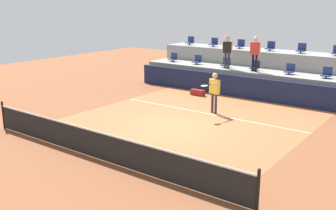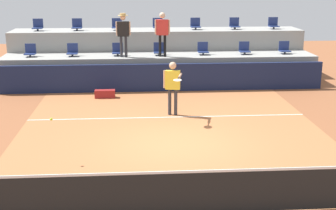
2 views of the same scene
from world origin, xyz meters
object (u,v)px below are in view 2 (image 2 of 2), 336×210
at_px(stadium_chair_upper_right, 235,24).
at_px(tennis_ball, 51,119).
at_px(stadium_chair_upper_far_left, 38,26).
at_px(stadium_chair_upper_center, 158,25).
at_px(stadium_chair_upper_mid_right, 195,25).
at_px(stadium_chair_lower_far_right, 284,48).
at_px(stadium_chair_lower_mid_left, 118,50).
at_px(stadium_chair_upper_far_right, 273,24).
at_px(spectator_in_white, 162,30).
at_px(stadium_chair_lower_right, 244,49).
at_px(spectator_with_hat, 123,30).
at_px(stadium_chair_lower_mid_right, 203,49).
at_px(stadium_chair_lower_left, 72,51).
at_px(stadium_chair_upper_mid_left, 117,25).
at_px(stadium_chair_lower_center, 159,50).
at_px(equipment_bag, 105,94).
at_px(stadium_chair_upper_left, 77,25).
at_px(tennis_player, 173,83).
at_px(stadium_chair_lower_far_left, 30,51).

xyz_separation_m(stadium_chair_upper_right, tennis_ball, (-6.59, -10.19, -1.20)).
bearing_deg(stadium_chair_upper_far_left, stadium_chair_upper_center, 0.00).
relative_size(stadium_chair_upper_center, stadium_chair_upper_mid_right, 1.00).
bearing_deg(stadium_chair_lower_far_right, stadium_chair_lower_mid_left, 180.00).
bearing_deg(stadium_chair_upper_far_right, spectator_in_white, -157.30).
xyz_separation_m(stadium_chair_lower_right, spectator_with_hat, (-5.07, -0.38, 0.87)).
xyz_separation_m(stadium_chair_lower_right, stadium_chair_upper_far_left, (-8.88, 1.80, 0.85)).
height_order(stadium_chair_lower_mid_right, spectator_in_white, spectator_in_white).
bearing_deg(tennis_ball, stadium_chair_lower_far_right, 44.99).
bearing_deg(stadium_chair_lower_mid_left, stadium_chair_upper_center, 45.66).
bearing_deg(stadium_chair_lower_mid_right, stadium_chair_upper_center, 135.11).
bearing_deg(stadium_chair_upper_center, stadium_chair_lower_left, -153.51).
height_order(stadium_chair_lower_left, stadium_chair_upper_mid_left, stadium_chair_upper_mid_left).
xyz_separation_m(stadium_chair_lower_center, tennis_ball, (-3.05, -8.39, -0.35)).
xyz_separation_m(spectator_in_white, equipment_bag, (-2.29, -1.75, -2.19)).
relative_size(stadium_chair_upper_mid_right, stadium_chair_upper_far_right, 1.00).
xyz_separation_m(stadium_chair_lower_center, stadium_chair_upper_left, (-3.55, 1.80, 0.85)).
bearing_deg(stadium_chair_lower_right, stadium_chair_lower_mid_right, 180.00).
relative_size(stadium_chair_lower_mid_right, stadium_chair_upper_mid_right, 1.00).
height_order(stadium_chair_upper_mid_left, tennis_player, stadium_chair_upper_mid_left).
bearing_deg(stadium_chair_upper_far_right, tennis_player, -128.80).
distance_m(stadium_chair_lower_far_left, spectator_in_white, 5.48).
height_order(stadium_chair_lower_center, stadium_chair_upper_far_right, stadium_chair_upper_far_right).
bearing_deg(stadium_chair_upper_mid_left, tennis_ball, -97.08).
xyz_separation_m(stadium_chair_upper_mid_left, spectator_in_white, (1.91, -2.18, 0.02)).
xyz_separation_m(spectator_with_hat, tennis_ball, (-1.59, -8.01, -1.22)).
xyz_separation_m(stadium_chair_lower_mid_right, spectator_with_hat, (-3.31, -0.38, 0.87)).
bearing_deg(stadium_chair_upper_far_left, spectator_with_hat, -29.86).
distance_m(stadium_chair_lower_mid_right, stadium_chair_upper_far_right, 4.02).
bearing_deg(stadium_chair_upper_right, stadium_chair_upper_left, 180.00).
distance_m(stadium_chair_lower_mid_left, tennis_ball, 8.50).
bearing_deg(stadium_chair_upper_mid_right, stadium_chair_lower_far_right, -26.62).
bearing_deg(stadium_chair_lower_center, equipment_bag, -135.34).
bearing_deg(stadium_chair_lower_far_left, spectator_with_hat, -5.74).
xyz_separation_m(stadium_chair_lower_mid_right, stadium_chair_upper_far_right, (3.49, 1.80, 0.85)).
bearing_deg(stadium_chair_upper_far_right, stadium_chair_lower_mid_right, -152.73).
relative_size(stadium_chair_lower_far_left, stadium_chair_upper_center, 1.00).
relative_size(stadium_chair_lower_right, spectator_in_white, 0.29).
relative_size(stadium_chair_upper_mid_right, spectator_with_hat, 0.30).
bearing_deg(tennis_player, stadium_chair_upper_right, 62.42).
bearing_deg(spectator_in_white, stadium_chair_upper_mid_right, 53.28).
bearing_deg(stadium_chair_upper_mid_right, stadium_chair_upper_far_left, 180.00).
height_order(stadium_chair_lower_center, stadium_chair_upper_mid_right, stadium_chair_upper_mid_right).
bearing_deg(stadium_chair_upper_left, stadium_chair_lower_mid_left, -44.47).
height_order(stadium_chair_lower_center, stadium_chair_lower_mid_right, same).
relative_size(stadium_chair_lower_right, stadium_chair_upper_mid_right, 1.00).
distance_m(stadium_chair_upper_left, equipment_bag, 4.70).
height_order(stadium_chair_lower_left, stadium_chair_upper_mid_right, stadium_chair_upper_mid_right).
height_order(stadium_chair_upper_far_right, spectator_in_white, spectator_in_white).
bearing_deg(stadium_chair_lower_mid_right, stadium_chair_lower_mid_left, 180.00).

